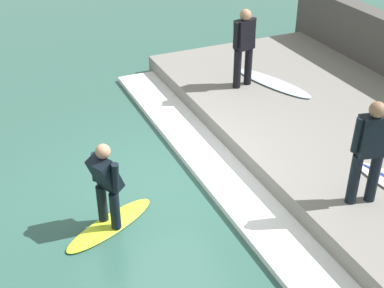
{
  "coord_description": "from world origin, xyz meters",
  "views": [
    {
      "loc": [
        -2.49,
        -6.98,
        5.29
      ],
      "look_at": [
        0.63,
        0.0,
        0.7
      ],
      "focal_mm": 50.0,
      "sensor_mm": 36.0,
      "label": 1
    }
  ],
  "objects_px": {
    "surfer_waiting_near": "(244,44)",
    "surfer_waiting_far": "(370,148)",
    "surfboard_waiting_near": "(273,83)",
    "surfboard_riding": "(110,224)",
    "surfer_riding": "(106,181)"
  },
  "relations": [
    {
      "from": "surfer_waiting_near",
      "to": "surfer_waiting_far",
      "type": "distance_m",
      "value": 4.37
    },
    {
      "from": "surfer_waiting_near",
      "to": "surfboard_waiting_near",
      "type": "relative_size",
      "value": 0.81
    },
    {
      "from": "surfboard_riding",
      "to": "surfer_riding",
      "type": "height_order",
      "value": "surfer_riding"
    },
    {
      "from": "surfer_waiting_near",
      "to": "surfboard_waiting_near",
      "type": "xyz_separation_m",
      "value": [
        0.66,
        -0.22,
        -0.91
      ]
    },
    {
      "from": "surfer_riding",
      "to": "surfboard_waiting_near",
      "type": "bearing_deg",
      "value": 30.69
    },
    {
      "from": "surfer_waiting_far",
      "to": "surfer_waiting_near",
      "type": "bearing_deg",
      "value": 85.14
    },
    {
      "from": "surfer_waiting_far",
      "to": "surfer_riding",
      "type": "bearing_deg",
      "value": 157.34
    },
    {
      "from": "surfboard_waiting_near",
      "to": "surfboard_riding",
      "type": "bearing_deg",
      "value": -149.31
    },
    {
      "from": "surfer_riding",
      "to": "surfer_waiting_far",
      "type": "bearing_deg",
      "value": -22.66
    },
    {
      "from": "surfer_riding",
      "to": "surfer_waiting_near",
      "type": "xyz_separation_m",
      "value": [
        3.86,
        2.9,
        0.52
      ]
    },
    {
      "from": "surfer_riding",
      "to": "surfboard_waiting_near",
      "type": "relative_size",
      "value": 0.67
    },
    {
      "from": "surfboard_riding",
      "to": "surfer_riding",
      "type": "relative_size",
      "value": 1.21
    },
    {
      "from": "surfboard_waiting_near",
      "to": "surfer_waiting_far",
      "type": "relative_size",
      "value": 1.25
    },
    {
      "from": "surfer_riding",
      "to": "surfboard_riding",
      "type": "bearing_deg",
      "value": 0.0
    },
    {
      "from": "surfer_riding",
      "to": "surfer_waiting_near",
      "type": "distance_m",
      "value": 4.86
    }
  ]
}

